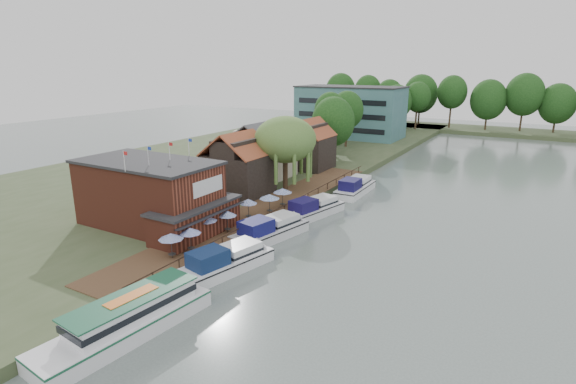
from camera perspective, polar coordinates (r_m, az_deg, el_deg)
The scene contains 29 objects.
ground at distance 43.79m, azimuth -1.10°, elevation -8.57°, with size 260.00×260.00×0.00m, color #55625F.
land_bank at distance 87.50m, azimuth -6.06°, elevation 4.11°, with size 50.00×140.00×1.00m, color #384728.
quay_deck at distance 55.30m, azimuth -2.84°, elevation -2.15°, with size 6.00×50.00×0.10m, color #47301E.
quay_rail at distance 54.22m, azimuth -0.16°, elevation -2.00°, with size 0.20×49.00×1.00m, color black, non-canonical shape.
pub at distance 49.81m, azimuth -15.66°, elevation -0.43°, with size 20.00×11.00×7.30m, color maroon, non-canonical shape.
hotel_block at distance 113.05m, azimuth 7.88°, elevation 10.09°, with size 25.40×12.40×12.30m, color #38666B, non-canonical shape.
cottage_a at distance 61.27m, azimuth -6.37°, elevation 3.61°, with size 8.60×7.60×8.50m, color black, non-canonical shape.
cottage_b at distance 70.98m, azimuth -3.54°, elevation 5.35°, with size 9.60×8.60×8.50m, color beige, non-canonical shape.
cottage_c at distance 76.62m, azimuth 2.72°, elevation 6.14°, with size 7.60×7.60×8.50m, color black, non-canonical shape.
willow at distance 62.72m, azimuth -0.35°, elevation 4.89°, with size 8.60×8.60×10.43m, color #476B2D, non-canonical shape.
umbrella_0 at distance 42.35m, azimuth -14.58°, elevation -6.61°, with size 2.31×2.31×2.38m, color navy, non-canonical shape.
umbrella_1 at distance 43.32m, azimuth -12.27°, elevation -5.94°, with size 2.10×2.10×2.38m, color #1C379A, non-canonical shape.
umbrella_2 at distance 46.36m, azimuth -10.29°, elevation -4.37°, with size 2.24×2.24×2.38m, color navy, non-canonical shape.
umbrella_3 at distance 47.54m, azimuth -7.71°, elevation -3.74°, with size 2.03×2.03×2.38m, color navy, non-canonical shape.
umbrella_4 at distance 51.37m, azimuth -5.05°, elevation -2.16°, with size 2.07×2.07×2.38m, color navy, non-canonical shape.
umbrella_5 at distance 53.09m, azimuth -2.36°, elevation -1.51°, with size 2.45×2.45×2.38m, color navy, non-canonical shape.
umbrella_6 at distance 55.57m, azimuth -0.69°, elevation -0.71°, with size 2.37×2.37×2.38m, color navy, non-canonical shape.
cruiser_0 at distance 41.37m, azimuth -7.85°, elevation -8.27°, with size 3.44×10.62×2.60m, color white, non-canonical shape.
cruiser_1 at distance 48.37m, azimuth -2.29°, elevation -4.47°, with size 3.49×10.78×2.65m, color silver, non-canonical shape.
cruiser_2 at distance 55.68m, azimuth 3.30°, elevation -1.81°, with size 3.32×10.26×2.50m, color silver, non-canonical shape.
cruiser_3 at distance 65.94m, azimuth 8.54°, elevation 0.88°, with size 3.44×10.63×2.61m, color white, non-canonical shape.
tour_boat at distance 33.80m, azimuth -19.96°, elevation -14.75°, with size 3.66×12.96×2.83m, color silver, non-canonical shape.
swan at distance 37.49m, azimuth -15.65°, elevation -13.27°, with size 0.44×0.44×0.44m, color white.
bank_tree_0 at distance 83.97m, azimuth 5.73°, elevation 8.02°, with size 7.92×7.92×11.67m, color #143811, non-canonical shape.
bank_tree_1 at distance 91.18m, azimuth 5.32°, elevation 8.77°, with size 6.27×6.27×12.08m, color #143811, non-canonical shape.
bank_tree_2 at distance 98.44m, azimuth 7.45°, elevation 9.18°, with size 7.06×7.06×11.95m, color #143811, non-canonical shape.
bank_tree_3 at distance 117.04m, azimuth 11.20°, elevation 9.88°, with size 7.33×7.33×11.27m, color #143811, non-canonical shape.
bank_tree_4 at distance 127.35m, azimuth 13.62°, elevation 10.40°, with size 8.05×8.05×12.18m, color #143811, non-canonical shape.
bank_tree_5 at distance 130.57m, azimuth 16.05°, elevation 10.51°, with size 7.03×7.03×12.88m, color #143811, non-canonical shape.
Camera 1 is at (20.74, -34.09, 18.04)m, focal length 28.00 mm.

